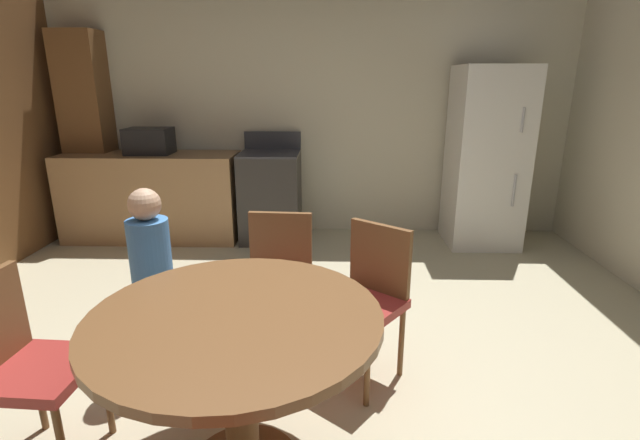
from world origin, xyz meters
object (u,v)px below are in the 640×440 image
chair_west (23,360)px  oven_range (271,196)px  refrigerator (486,158)px  chair_northeast (367,293)px  microwave (149,141)px  dining_table (237,349)px  chair_north (278,277)px  person_child (153,279)px

chair_west → oven_range: bearing=80.8°
refrigerator → chair_northeast: bearing=-120.1°
refrigerator → microwave: refrigerator is taller
oven_range → dining_table: (0.27, -3.06, 0.13)m
dining_table → oven_range: bearing=95.1°
chair_north → chair_northeast: bearing=72.6°
microwave → chair_west: bearing=-79.3°
chair_northeast → chair_north: bearing=-72.6°
microwave → chair_northeast: size_ratio=0.51×
refrigerator → chair_northeast: 2.66m
oven_range → microwave: bearing=-179.8°
microwave → dining_table: 3.43m
dining_table → chair_northeast: 0.93m
person_child → dining_table: bearing=-0.0°
oven_range → chair_northeast: (0.84, -2.33, 0.03)m
chair_west → chair_northeast: (1.49, 0.68, 0.00)m
refrigerator → chair_north: refrigerator is taller
microwave → person_child: bearing=-69.4°
dining_table → chair_west: chair_west is taller
chair_west → chair_north: bearing=44.8°
microwave → chair_north: microwave is taller
oven_range → dining_table: oven_range is taller
refrigerator → person_child: size_ratio=1.61×
oven_range → chair_northeast: 2.48m
oven_range → person_child: 2.39m
chair_northeast → dining_table: bearing=-0.0°
microwave → dining_table: (1.49, -3.05, -0.43)m
oven_range → chair_west: oven_range is taller
dining_table → chair_north: 0.93m
oven_range → chair_north: size_ratio=1.26×
microwave → dining_table: size_ratio=0.38×
microwave → chair_north: 2.69m
microwave → person_child: 2.56m
microwave → chair_northeast: 3.15m
microwave → chair_northeast: bearing=-48.5°
microwave → chair_northeast: (2.06, -2.33, -0.53)m
microwave → chair_west: size_ratio=0.51×
chair_north → chair_west: 1.31m
refrigerator → microwave: bearing=179.2°
dining_table → chair_west: size_ratio=1.32×
dining_table → person_child: person_child is taller
dining_table → refrigerator: bearing=57.8°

